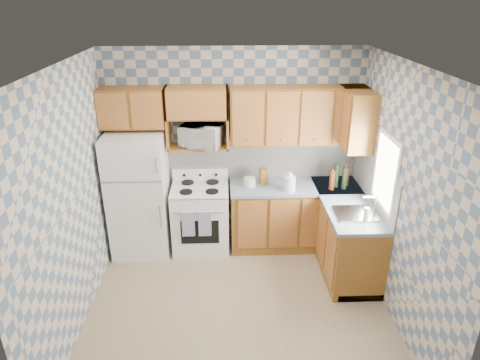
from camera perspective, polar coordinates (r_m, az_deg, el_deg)
name	(u,v)px	position (r m, az deg, el deg)	size (l,w,h in m)	color
floor	(238,305)	(5.14, -0.23, -16.35)	(3.40, 3.40, 0.00)	#7A644D
back_wall	(234,148)	(5.86, -0.82, 4.26)	(3.40, 0.02, 2.70)	slate
right_wall	(401,198)	(4.76, 20.67, -2.24)	(0.02, 3.20, 2.70)	slate
backsplash_back	(263,158)	(5.93, 3.06, 2.91)	(2.60, 0.01, 0.56)	silver
backsplash_right	(373,180)	(5.49, 17.35, 0.01)	(0.01, 1.60, 0.56)	silver
refrigerator	(139,194)	(5.85, -13.29, -1.89)	(0.75, 0.70, 1.68)	silver
stove_body	(201,218)	(5.95, -5.24, -5.08)	(0.76, 0.65, 0.90)	silver
cooktop	(200,188)	(5.74, -5.40, -1.11)	(0.76, 0.65, 0.03)	silver
backguard	(200,174)	(5.95, -5.32, 0.84)	(0.76, 0.08, 0.17)	silver
dish_towel_left	(188,224)	(5.61, -6.92, -5.87)	(0.17, 0.03, 0.35)	navy
dish_towel_right	(205,224)	(5.59, -4.71, -5.85)	(0.17, 0.03, 0.35)	navy
base_cabinets_back	(294,216)	(6.04, 7.18, -4.79)	(1.75, 0.60, 0.88)	brown
base_cabinets_right	(344,234)	(5.74, 13.67, -6.98)	(0.60, 1.60, 0.88)	brown
countertop_back	(296,186)	(5.83, 7.42, -0.85)	(1.77, 0.63, 0.04)	slate
countertop_right	(347,202)	(5.52, 14.08, -2.88)	(0.63, 1.60, 0.04)	slate
upper_cabinets_back	(298,115)	(5.64, 7.70, 8.56)	(1.75, 0.33, 0.74)	brown
upper_cabinets_fridge	(132,108)	(5.64, -14.20, 9.32)	(0.82, 0.33, 0.50)	brown
upper_cabinets_right	(356,119)	(5.63, 15.22, 7.91)	(0.33, 0.70, 0.74)	brown
microwave_shelf	(199,147)	(5.69, -5.53, 4.42)	(0.80, 0.33, 0.03)	brown
microwave	(201,136)	(5.61, -5.18, 5.88)	(0.53, 0.36, 0.29)	silver
sink	(356,214)	(5.22, 15.17, -4.36)	(0.48, 0.40, 0.03)	#B7B7BC
window	(386,172)	(5.09, 18.86, 0.99)	(0.02, 0.66, 0.86)	white
bottle_0	(336,176)	(5.81, 12.68, 0.58)	(0.07, 0.07, 0.32)	black
bottle_1	(345,178)	(5.78, 13.77, 0.26)	(0.07, 0.07, 0.30)	black
bottle_2	(346,176)	(5.89, 13.98, 0.56)	(0.07, 0.07, 0.28)	#4E250E
bottle_3	(332,180)	(5.73, 12.17, -0.04)	(0.07, 0.07, 0.26)	#4E250E
knife_block	(264,176)	(5.77, 3.15, 0.49)	(0.10, 0.10, 0.22)	brown
electric_kettle	(289,183)	(5.61, 6.59, -0.46)	(0.16, 0.16, 0.20)	silver
food_containers	(249,182)	(5.73, 1.27, -0.24)	(0.17, 0.17, 0.11)	beige
soap_bottle	(366,214)	(5.06, 16.47, -4.43)	(0.06, 0.06, 0.17)	beige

